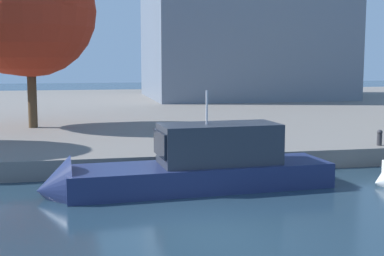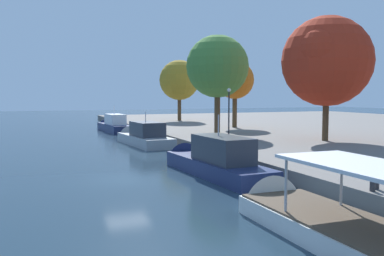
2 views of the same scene
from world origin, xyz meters
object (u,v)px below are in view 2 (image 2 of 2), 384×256
at_px(tour_boat_3, 364,244).
at_px(tree_4, 217,67).
at_px(motor_yacht_1, 143,138).
at_px(mooring_bollard_1, 377,180).
at_px(mooring_bollard_0, 373,183).
at_px(tree_3, 180,81).
at_px(lamp_post, 229,113).
at_px(motor_yacht_0, 113,127).
at_px(motor_yacht_2, 212,163).
at_px(tree_0, 326,63).
at_px(tree_1, 235,79).

xyz_separation_m(tour_boat_3, tree_4, (-30.29, 8.81, 7.42)).
bearing_deg(motor_yacht_1, mooring_bollard_1, -177.71).
bearing_deg(motor_yacht_1, mooring_bollard_0, -178.67).
distance_m(mooring_bollard_0, tree_3, 50.04).
xyz_separation_m(tour_boat_3, lamp_post, (-23.21, 6.73, 3.06)).
bearing_deg(lamp_post, motor_yacht_0, -166.89).
height_order(tree_3, tree_4, tree_4).
height_order(motor_yacht_0, lamp_post, lamp_post).
height_order(motor_yacht_2, tour_boat_3, motor_yacht_2).
distance_m(mooring_bollard_1, tree_3, 49.74).
relative_size(motor_yacht_2, tour_boat_3, 0.76).
relative_size(motor_yacht_1, motor_yacht_2, 0.90).
xyz_separation_m(lamp_post, tree_4, (-7.08, 2.08, 4.36)).
bearing_deg(mooring_bollard_1, motor_yacht_0, -175.82).
distance_m(motor_yacht_1, tree_0, 18.54).
distance_m(lamp_post, tree_1, 16.52).
height_order(motor_yacht_2, mooring_bollard_0, motor_yacht_2).
height_order(mooring_bollard_1, lamp_post, lamp_post).
bearing_deg(lamp_post, tree_3, 168.25).
xyz_separation_m(motor_yacht_1, motor_yacht_2, (16.92, -0.03, 0.10)).
relative_size(mooring_bollard_1, tree_4, 0.07).
relative_size(motor_yacht_1, tree_3, 1.08).
xyz_separation_m(mooring_bollard_0, tree_4, (-26.57, 4.88, 6.51)).
bearing_deg(tree_4, mooring_bollard_0, -10.41).
bearing_deg(motor_yacht_0, motor_yacht_2, 175.76).
relative_size(motor_yacht_0, tree_4, 0.98).
bearing_deg(lamp_post, mooring_bollard_1, -7.01).
bearing_deg(tree_4, tree_3, 169.74).
height_order(motor_yacht_1, tour_boat_3, motor_yacht_1).
relative_size(motor_yacht_1, tree_4, 0.99).
xyz_separation_m(motor_yacht_2, tour_boat_3, (13.97, -1.05, -0.42)).
relative_size(motor_yacht_1, tree_0, 0.92).
bearing_deg(tree_3, motor_yacht_1, -28.43).
relative_size(tree_3, tree_4, 0.92).
height_order(motor_yacht_2, lamp_post, lamp_post).
bearing_deg(mooring_bollard_0, lamp_post, 171.82).
bearing_deg(motor_yacht_2, motor_yacht_0, -3.82).
xyz_separation_m(mooring_bollard_0, mooring_bollard_1, (-0.23, 0.44, 0.06)).
xyz_separation_m(lamp_post, tree_0, (2.38, 8.25, 4.29)).
relative_size(motor_yacht_2, lamp_post, 2.41).
relative_size(mooring_bollard_0, tree_4, 0.06).
relative_size(motor_yacht_0, mooring_bollard_1, 13.08).
height_order(motor_yacht_2, mooring_bollard_1, motor_yacht_2).
xyz_separation_m(mooring_bollard_1, tree_4, (-26.34, 4.45, 6.45)).
xyz_separation_m(motor_yacht_2, tree_4, (-16.32, 7.75, 7.00)).
distance_m(motor_yacht_2, lamp_post, 11.16).
xyz_separation_m(motor_yacht_0, mooring_bollard_1, (42.87, 3.13, 0.64)).
relative_size(mooring_bollard_0, tree_1, 0.08).
distance_m(tree_3, tree_4, 22.72).
distance_m(motor_yacht_1, mooring_bollard_0, 27.32).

